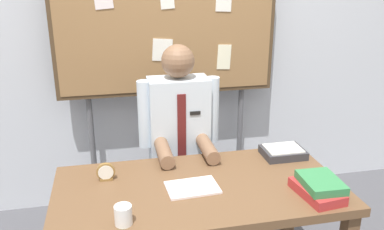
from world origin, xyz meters
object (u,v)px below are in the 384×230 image
object	(u,v)px
bulletin_board	(167,28)
book_stack	(319,187)
desk_clock	(106,173)
paper_tray	(283,152)
person	(179,153)
open_notebook	(192,187)
coffee_mug	(123,215)
desk	(199,200)

from	to	relation	value
bulletin_board	book_stack	size ratio (longest dim) A/B	6.63
bulletin_board	desk_clock	bearing A→B (deg)	-119.51
book_stack	paper_tray	xyz separation A→B (m)	(0.02, 0.49, -0.02)
person	paper_tray	world-z (taller)	person
bulletin_board	open_notebook	world-z (taller)	bulletin_board
book_stack	coffee_mug	distance (m)	1.02
open_notebook	paper_tray	distance (m)	0.71
person	open_notebook	bearing A→B (deg)	-93.82
open_notebook	paper_tray	xyz separation A→B (m)	(0.65, 0.28, 0.02)
desk_clock	paper_tray	size ratio (longest dim) A/B	0.40
person	bulletin_board	size ratio (longest dim) A/B	0.71
desk	open_notebook	distance (m)	0.11
open_notebook	bulletin_board	bearing A→B (deg)	87.75
person	book_stack	world-z (taller)	person
paper_tray	person	bearing A→B (deg)	150.00
bulletin_board	book_stack	distance (m)	1.57
book_stack	paper_tray	world-z (taller)	book_stack
open_notebook	desk_clock	xyz separation A→B (m)	(-0.46, 0.20, 0.04)
desk	book_stack	bearing A→B (deg)	-21.06
desk	coffee_mug	world-z (taller)	coffee_mug
bulletin_board	coffee_mug	xyz separation A→B (m)	(-0.43, -1.33, -0.67)
bulletin_board	paper_tray	distance (m)	1.22
desk	bulletin_board	xyz separation A→B (m)	(0.00, 1.06, 0.81)
desk_clock	paper_tray	bearing A→B (deg)	4.29
desk_clock	desk	bearing A→B (deg)	-19.42
desk	paper_tray	world-z (taller)	paper_tray
person	desk_clock	xyz separation A→B (m)	(-0.50, -0.44, 0.13)
desk	person	world-z (taller)	person
book_stack	open_notebook	size ratio (longest dim) A/B	1.09
bulletin_board	coffee_mug	world-z (taller)	bulletin_board
coffee_mug	person	bearing A→B (deg)	64.29
book_stack	coffee_mug	world-z (taller)	same
coffee_mug	desk	bearing A→B (deg)	32.57
open_notebook	coffee_mug	xyz separation A→B (m)	(-0.38, -0.25, 0.04)
person	desk_clock	size ratio (longest dim) A/B	13.71
person	book_stack	xyz separation A→B (m)	(0.59, -0.84, 0.13)
book_stack	person	bearing A→B (deg)	125.15
open_notebook	coffee_mug	bearing A→B (deg)	-146.69
desk_clock	coffee_mug	bearing A→B (deg)	-80.58
open_notebook	book_stack	bearing A→B (deg)	-18.15
bulletin_board	paper_tray	bearing A→B (deg)	-52.67
desk	coffee_mug	bearing A→B (deg)	-147.43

